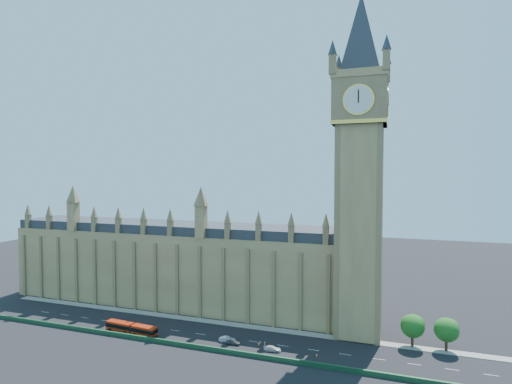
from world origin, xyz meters
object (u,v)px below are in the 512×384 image
(red_bus, at_px, (131,328))
(car_grey, at_px, (233,342))
(car_silver, at_px, (227,339))
(car_white, at_px, (272,349))

(red_bus, relative_size, car_grey, 4.33)
(car_silver, height_order, car_white, car_silver)
(car_grey, bearing_deg, car_silver, 61.80)
(car_grey, relative_size, car_white, 0.86)
(car_grey, xyz_separation_m, car_silver, (-2.15, 0.99, 0.07))
(red_bus, bearing_deg, car_silver, 11.36)
(red_bus, relative_size, car_silver, 3.79)
(car_grey, relative_size, car_silver, 0.88)
(car_silver, bearing_deg, car_white, -99.09)
(car_silver, distance_m, car_white, 13.10)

